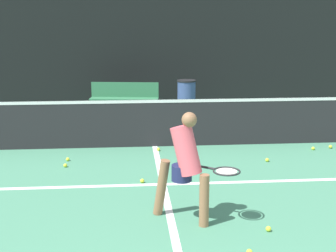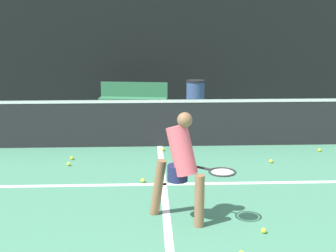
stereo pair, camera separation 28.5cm
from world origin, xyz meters
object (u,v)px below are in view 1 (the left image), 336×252
player_practicing (186,163)px  trash_bin (186,97)px  courtside_bench (124,97)px  parked_car (227,74)px

player_practicing → trash_bin: 6.86m
courtside_bench → player_practicing: bearing=-75.3°
player_practicing → trash_bin: player_practicing is taller
courtside_bench → trash_bin: size_ratio=1.99×
trash_bin → parked_car: (1.90, 3.87, 0.17)m
player_practicing → parked_car: parked_car is taller
player_practicing → courtside_bench: size_ratio=0.77×
courtside_bench → parked_car: (3.55, 3.77, 0.16)m
trash_bin → parked_car: parked_car is taller
trash_bin → parked_car: size_ratio=0.20×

